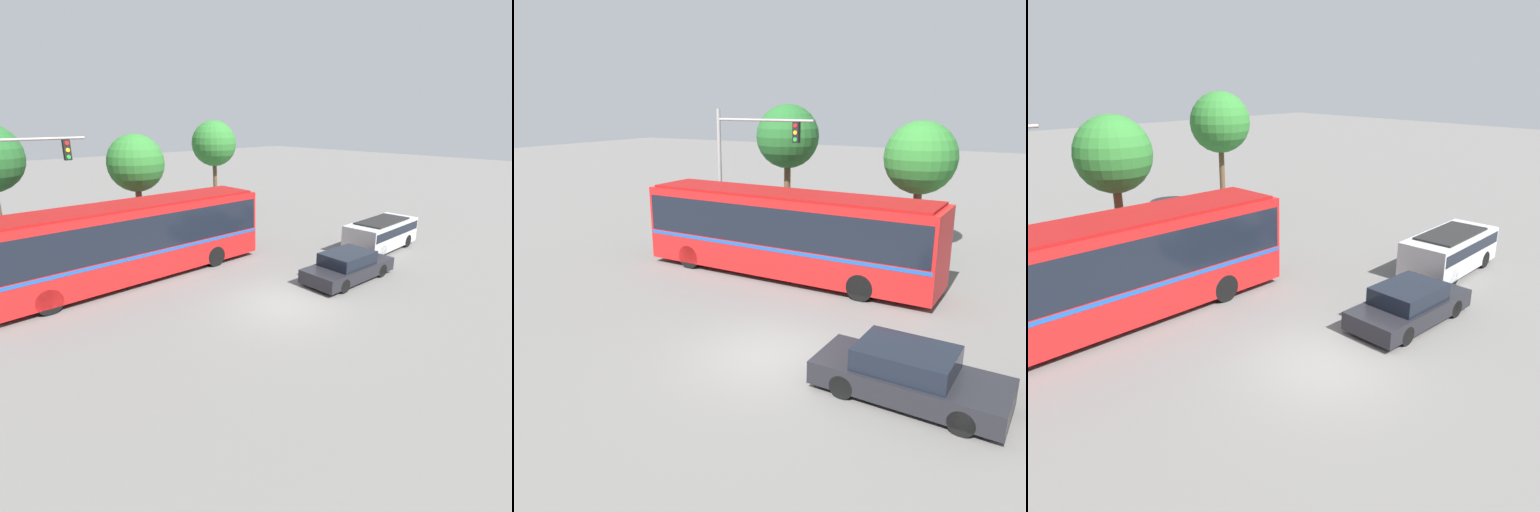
# 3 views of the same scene
# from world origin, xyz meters

# --- Properties ---
(ground_plane) EXTENTS (140.00, 140.00, 0.00)m
(ground_plane) POSITION_xyz_m (0.00, 0.00, 0.00)
(ground_plane) COLOR slate
(city_bus) EXTENTS (12.25, 2.61, 3.44)m
(city_bus) POSITION_xyz_m (-2.87, 6.37, 1.96)
(city_bus) COLOR red
(city_bus) RESTS_ON ground
(sedan_foreground) EXTENTS (4.57, 1.95, 1.30)m
(sedan_foreground) POSITION_xyz_m (3.97, -0.14, 0.61)
(sedan_foreground) COLOR black
(sedan_foreground) RESTS_ON ground
(suv_left_lane) EXTENTS (4.82, 2.20, 1.64)m
(suv_left_lane) POSITION_xyz_m (9.06, 1.33, 0.96)
(suv_left_lane) COLOR #B2B5B7
(suv_left_lane) RESTS_ON ground
(flowering_hedge) EXTENTS (6.51, 1.45, 1.53)m
(flowering_hedge) POSITION_xyz_m (-1.49, 11.06, 0.75)
(flowering_hedge) COLOR #286028
(flowering_hedge) RESTS_ON ground
(street_tree_centre) EXTENTS (3.31, 3.31, 6.08)m
(street_tree_centre) POSITION_xyz_m (0.57, 12.60, 4.39)
(street_tree_centre) COLOR brown
(street_tree_centre) RESTS_ON ground
(street_tree_right) EXTENTS (3.23, 3.23, 6.79)m
(street_tree_right) POSITION_xyz_m (7.81, 14.65, 5.14)
(street_tree_right) COLOR brown
(street_tree_right) RESTS_ON ground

